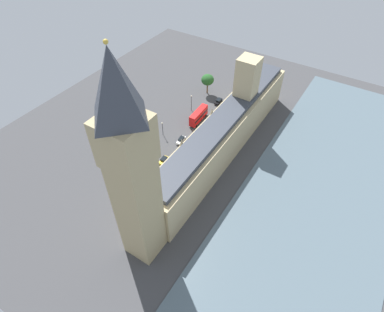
{
  "coord_description": "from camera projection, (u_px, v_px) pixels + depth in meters",
  "views": [
    {
      "loc": [
        -35.96,
        73.86,
        76.37
      ],
      "look_at": [
        1.0,
        15.41,
        8.23
      ],
      "focal_mm": 29.37,
      "sensor_mm": 36.0,
      "label": 1
    }
  ],
  "objects": [
    {
      "name": "double_decker_bus_midblock",
      "position": [
        199.0,
        115.0,
        120.98
      ],
      "size": [
        2.98,
        10.59,
        4.75
      ],
      "rotation": [
        0.0,
        0.0,
        3.18
      ],
      "color": "red",
      "rests_on": "ground"
    },
    {
      "name": "car_black_kerbside",
      "position": [
        219.0,
        101.0,
        130.79
      ],
      "size": [
        2.06,
        4.66,
        1.74
      ],
      "rotation": [
        0.0,
        0.0,
        0.05
      ],
      "color": "black",
      "rests_on": "ground"
    },
    {
      "name": "river_thames",
      "position": [
        321.0,
        191.0,
        97.64
      ],
      "size": [
        43.93,
        134.77,
        0.25
      ],
      "primitive_type": "cube",
      "color": "slate",
      "rests_on": "ground"
    },
    {
      "name": "plane_tree_opposite_hall",
      "position": [
        208.0,
        80.0,
        132.27
      ],
      "size": [
        5.36,
        5.36,
        8.76
      ],
      "color": "brown",
      "rests_on": "ground"
    },
    {
      "name": "pedestrian_trailing",
      "position": [
        235.0,
        104.0,
        129.33
      ],
      "size": [
        0.67,
        0.71,
        1.71
      ],
      "rotation": [
        0.0,
        0.0,
        0.61
      ],
      "color": "#336B60",
      "rests_on": "ground"
    },
    {
      "name": "ground_plane",
      "position": [
        217.0,
        148.0,
        111.76
      ],
      "size": [
        149.74,
        149.74,
        0.0
      ],
      "primitive_type": "plane",
      "color": "#424244"
    },
    {
      "name": "clock_tower",
      "position": [
        131.0,
        171.0,
        63.54
      ],
      "size": [
        9.18,
        9.18,
        57.12
      ],
      "color": "tan",
      "rests_on": "ground"
    },
    {
      "name": "car_yellow_cab_under_trees",
      "position": [
        164.0,
        160.0,
        106.11
      ],
      "size": [
        2.15,
        4.18,
        1.74
      ],
      "rotation": [
        0.0,
        0.0,
        0.06
      ],
      "color": "gold",
      "rests_on": "ground"
    },
    {
      "name": "car_white_by_river_gate",
      "position": [
        181.0,
        140.0,
        113.48
      ],
      "size": [
        2.33,
        4.83,
        1.74
      ],
      "rotation": [
        0.0,
        0.0,
        0.13
      ],
      "color": "silver",
      "rests_on": "ground"
    },
    {
      "name": "street_lamp_slot_10",
      "position": [
        191.0,
        100.0,
        124.42
      ],
      "size": [
        0.56,
        0.56,
        7.04
      ],
      "color": "black",
      "rests_on": "ground"
    },
    {
      "name": "plane_tree_near_tower",
      "position": [
        133.0,
        144.0,
        103.35
      ],
      "size": [
        5.19,
        5.19,
        8.85
      ],
      "color": "brown",
      "rests_on": "ground"
    },
    {
      "name": "parliament_building",
      "position": [
        226.0,
        130.0,
        106.11
      ],
      "size": [
        11.0,
        79.74,
        28.64
      ],
      "color": "tan",
      "rests_on": "ground"
    },
    {
      "name": "pedestrian_corner",
      "position": [
        164.0,
        184.0,
        98.93
      ],
      "size": [
        0.64,
        0.57,
        1.52
      ],
      "rotation": [
        0.0,
        0.0,
        5.15
      ],
      "color": "maroon",
      "rests_on": "ground"
    },
    {
      "name": "street_lamp_leading",
      "position": [
        162.0,
        126.0,
        113.92
      ],
      "size": [
        0.56,
        0.56,
        5.9
      ],
      "color": "black",
      "rests_on": "ground"
    },
    {
      "name": "car_blue_far_end",
      "position": [
        137.0,
        176.0,
        100.87
      ],
      "size": [
        2.03,
        4.49,
        1.74
      ],
      "rotation": [
        0.0,
        0.0,
        3.2
      ],
      "color": "navy",
      "rests_on": "ground"
    }
  ]
}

